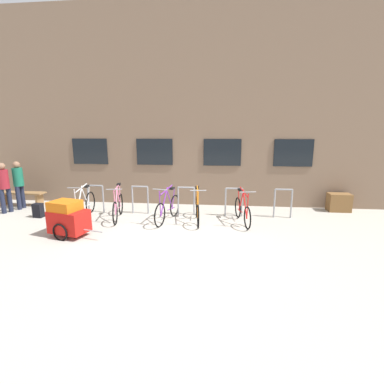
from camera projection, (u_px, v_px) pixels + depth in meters
The scene contains 14 objects.
ground_plane at pixel (174, 236), 7.21m from camera, with size 42.00×42.00×0.00m, color #B2ADA0.
storefront_building at pixel (196, 113), 12.48m from camera, with size 28.00×5.96×6.86m.
bike_rack at pixel (186, 198), 8.93m from camera, with size 6.56×0.05×0.92m.
bicycle_pink at pixel (118, 206), 8.55m from camera, with size 0.50×1.72×1.06m.
bicycle_red at pixel (242, 210), 8.22m from camera, with size 0.49×1.70×1.05m.
bicycle_purple at pixel (168, 208), 8.36m from camera, with size 0.55×1.75×1.09m.
bicycle_orange at pixel (197, 209), 8.29m from camera, with size 0.44×1.70×1.07m.
bicycle_white at pixel (84, 205), 8.69m from camera, with size 0.44×1.77×1.06m.
bike_trailer at pixel (68, 218), 7.11m from camera, with size 1.48×0.80×0.93m.
wooden_bench at pixel (21, 196), 10.12m from camera, with size 1.72×0.40×0.49m.
person_by_bench at pixel (4, 184), 9.09m from camera, with size 0.32×0.34×1.64m.
person_browsing at pixel (19, 182), 9.56m from camera, with size 0.32×0.36×1.64m.
backpack at pixel (38, 210), 8.73m from camera, with size 0.28×0.20×0.44m, color black.
planter_box at pixel (339, 202), 9.39m from camera, with size 0.70×0.44×0.60m, color brown.
Camera 1 is at (1.18, -6.72, 2.62)m, focal length 26.33 mm.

